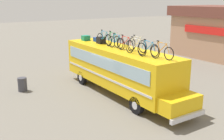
% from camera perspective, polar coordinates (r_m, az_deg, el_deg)
% --- Properties ---
extents(ground_plane, '(120.00, 120.00, 0.00)m').
position_cam_1_polar(ground_plane, '(17.38, 1.24, -4.83)').
color(ground_plane, slate).
extents(bus, '(10.57, 2.41, 2.91)m').
position_cam_1_polar(bus, '(16.76, 1.58, 0.53)').
color(bus, yellow).
rests_on(bus, ground).
extents(luggage_bag_1, '(0.48, 0.51, 0.37)m').
position_cam_1_polar(luggage_bag_1, '(19.76, -5.58, 6.75)').
color(luggage_bag_1, '#1E7F66').
rests_on(luggage_bag_1, bus).
extents(luggage_bag_2, '(0.61, 0.43, 0.28)m').
position_cam_1_polar(luggage_bag_2, '(19.23, -3.05, 6.45)').
color(luggage_bag_2, '#193899').
rests_on(luggage_bag_2, bus).
extents(luggage_bag_3, '(0.53, 0.46, 0.45)m').
position_cam_1_polar(luggage_bag_3, '(18.32, -2.34, 6.31)').
color(luggage_bag_3, black).
rests_on(luggage_bag_3, bus).
extents(rooftop_bicycle_1, '(1.78, 0.44, 0.98)m').
position_cam_1_polar(rooftop_bicycle_1, '(17.64, -1.68, 6.58)').
color(rooftop_bicycle_1, black).
rests_on(rooftop_bicycle_1, bus).
extents(rooftop_bicycle_2, '(1.75, 0.44, 0.97)m').
position_cam_1_polar(rooftop_bicycle_2, '(17.12, 0.11, 6.32)').
color(rooftop_bicycle_2, black).
rests_on(rooftop_bicycle_2, bus).
extents(rooftop_bicycle_3, '(1.72, 0.44, 0.94)m').
position_cam_1_polar(rooftop_bicycle_3, '(16.36, 0.91, 5.89)').
color(rooftop_bicycle_3, black).
rests_on(rooftop_bicycle_3, bus).
extents(rooftop_bicycle_4, '(1.73, 0.44, 0.87)m').
position_cam_1_polar(rooftop_bicycle_4, '(15.96, 2.81, 5.57)').
color(rooftop_bicycle_4, black).
rests_on(rooftop_bicycle_4, bus).
extents(rooftop_bicycle_5, '(1.69, 0.44, 0.93)m').
position_cam_1_polar(rooftop_bicycle_5, '(15.54, 5.31, 5.35)').
color(rooftop_bicycle_5, black).
rests_on(rooftop_bicycle_5, bus).
extents(rooftop_bicycle_6, '(1.79, 0.44, 0.95)m').
position_cam_1_polar(rooftop_bicycle_6, '(14.59, 4.99, 4.78)').
color(rooftop_bicycle_6, black).
rests_on(rooftop_bicycle_6, bus).
extents(rooftop_bicycle_7, '(1.73, 0.44, 0.89)m').
position_cam_1_polar(rooftop_bicycle_7, '(14.15, 7.64, 4.30)').
color(rooftop_bicycle_7, black).
rests_on(rooftop_bicycle_7, bus).
extents(rooftop_bicycle_8, '(1.70, 0.44, 0.88)m').
position_cam_1_polar(rooftop_bicycle_8, '(13.82, 10.40, 3.93)').
color(rooftop_bicycle_8, black).
rests_on(rooftop_bicycle_8, bus).
extents(trash_bin, '(0.58, 0.58, 0.90)m').
position_cam_1_polar(trash_bin, '(18.51, -18.41, -2.91)').
color(trash_bin, '#3F3F47').
rests_on(trash_bin, ground).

